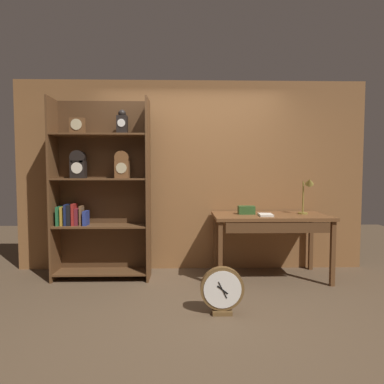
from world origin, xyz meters
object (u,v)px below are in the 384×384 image
object	(u,v)px
round_clock_large	(222,290)
workbench	(270,221)
bookshelf	(100,189)
desk_lamp	(307,190)
toolbox_small	(246,210)
open_repair_manual	(266,215)

from	to	relation	value
round_clock_large	workbench	bearing A→B (deg)	53.54
bookshelf	round_clock_large	distance (m)	1.98
desk_lamp	toolbox_small	size ratio (longest dim) A/B	2.32
bookshelf	open_repair_manual	distance (m)	2.09
workbench	round_clock_large	world-z (taller)	workbench
workbench	toolbox_small	distance (m)	0.33
toolbox_small	workbench	bearing A→B (deg)	-13.06
bookshelf	workbench	world-z (taller)	bookshelf
desk_lamp	bookshelf	bearing A→B (deg)	179.54
workbench	open_repair_manual	xyz separation A→B (m)	(-0.09, -0.10, 0.10)
bookshelf	workbench	xyz separation A→B (m)	(2.15, -0.05, -0.41)
open_repair_manual	desk_lamp	bearing A→B (deg)	18.01
bookshelf	toolbox_small	world-z (taller)	bookshelf
open_repair_manual	workbench	bearing A→B (deg)	53.62
desk_lamp	open_repair_manual	xyz separation A→B (m)	(-0.56, -0.14, -0.29)
workbench	desk_lamp	distance (m)	0.62
workbench	desk_lamp	xyz separation A→B (m)	(0.48, 0.03, 0.39)
open_repair_manual	round_clock_large	world-z (taller)	open_repair_manual
desk_lamp	round_clock_large	world-z (taller)	desk_lamp
toolbox_small	round_clock_large	distance (m)	1.30
bookshelf	desk_lamp	world-z (taller)	bookshelf
workbench	desk_lamp	size ratio (longest dim) A/B	2.97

